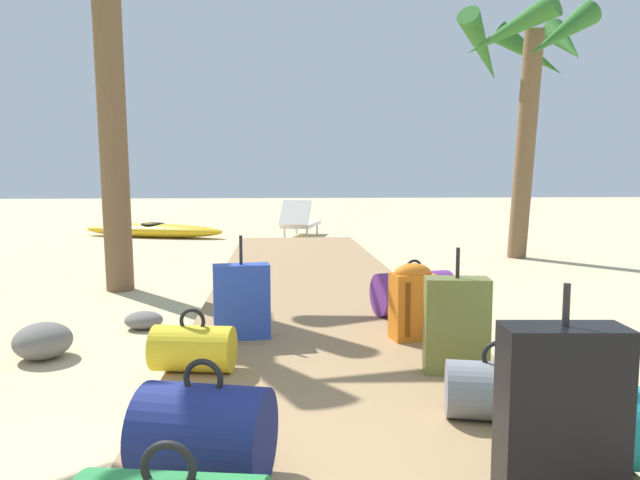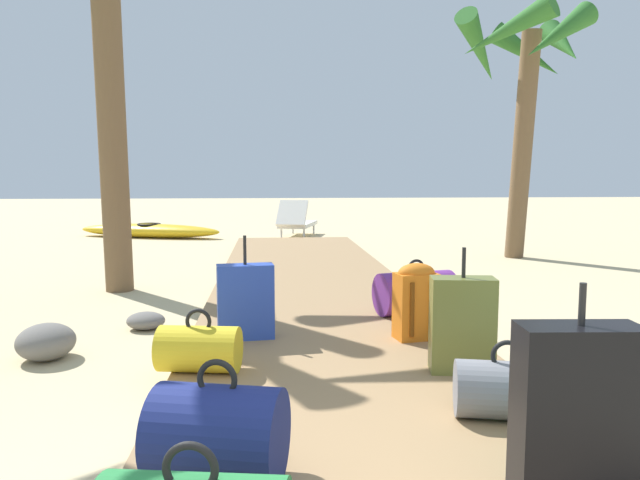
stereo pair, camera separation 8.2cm
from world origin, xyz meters
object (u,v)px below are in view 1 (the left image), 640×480
(suitcase_olive, at_px, (456,325))
(duffel_bag_purple, at_px, (413,293))
(suitcase_blue, at_px, (242,301))
(duffel_bag_teal, at_px, (604,428))
(backpack_orange, at_px, (412,299))
(lounge_chair, at_px, (300,222))
(duffel_bag_navy, at_px, (204,434))
(kayak, at_px, (153,230))
(palm_tree_far_right, at_px, (526,70))
(duffel_bag_yellow, at_px, (193,348))
(suitcase_black, at_px, (561,426))
(duffel_bag_grey, at_px, (497,390))

(suitcase_olive, distance_m, duffel_bag_purple, 1.55)
(suitcase_blue, relative_size, duffel_bag_teal, 1.31)
(backpack_orange, xyz_separation_m, lounge_chair, (-0.51, 8.27, -0.05))
(duffel_bag_navy, bearing_deg, lounge_chair, 85.67)
(duffel_bag_purple, relative_size, duffel_bag_teal, 1.27)
(suitcase_blue, distance_m, kayak, 8.65)
(suitcase_olive, distance_m, palm_tree_far_right, 6.50)
(suitcase_olive, distance_m, backpack_orange, 0.76)
(kayak, bearing_deg, suitcase_olive, -67.80)
(duffel_bag_purple, height_order, duffel_bag_teal, duffel_bag_purple)
(duffel_bag_yellow, bearing_deg, duffel_bag_navy, -80.08)
(suitcase_blue, xyz_separation_m, lounge_chair, (0.75, 8.15, -0.03))
(backpack_orange, distance_m, suitcase_blue, 1.27)
(suitcase_olive, height_order, duffel_bag_purple, suitcase_olive)
(suitcase_olive, bearing_deg, suitcase_black, -94.52)
(suitcase_olive, distance_m, kayak, 9.92)
(duffel_bag_yellow, bearing_deg, backpack_orange, 21.98)
(suitcase_black, bearing_deg, duffel_bag_purple, 85.94)
(duffel_bag_teal, height_order, lounge_chair, lounge_chair)
(duffel_bag_purple, relative_size, duffel_bag_yellow, 1.40)
(duffel_bag_yellow, bearing_deg, duffel_bag_teal, -35.94)
(palm_tree_far_right, bearing_deg, suitcase_black, -111.96)
(duffel_bag_grey, xyz_separation_m, palm_tree_far_right, (2.68, 6.07, 2.67))
(palm_tree_far_right, bearing_deg, suitcase_olive, -116.52)
(kayak, bearing_deg, duffel_bag_navy, -77.22)
(duffel_bag_purple, xyz_separation_m, palm_tree_far_right, (2.58, 3.82, 2.63))
(duffel_bag_teal, height_order, suitcase_black, suitcase_black)
(duffel_bag_grey, distance_m, lounge_chair, 9.75)
(kayak, bearing_deg, duffel_bag_grey, -69.29)
(duffel_bag_yellow, bearing_deg, palm_tree_far_right, 50.53)
(duffel_bag_yellow, bearing_deg, suitcase_blue, 70.57)
(duffel_bag_yellow, bearing_deg, lounge_chair, 83.51)
(duffel_bag_grey, bearing_deg, suitcase_olive, 89.39)
(backpack_orange, height_order, suitcase_black, suitcase_black)
(lounge_chair, bearing_deg, duffel_bag_purple, -84.58)
(duffel_bag_grey, height_order, suitcase_blue, suitcase_blue)
(duffel_bag_purple, xyz_separation_m, suitcase_black, (-0.22, -3.12, 0.16))
(duffel_bag_purple, relative_size, duffel_bag_navy, 1.28)
(lounge_chair, bearing_deg, suitcase_olive, -86.11)
(backpack_orange, bearing_deg, suitcase_blue, 174.67)
(duffel_bag_teal, relative_size, lounge_chair, 0.36)
(suitcase_blue, xyz_separation_m, kayak, (-2.38, 8.31, -0.21))
(duffel_bag_navy, distance_m, palm_tree_far_right, 8.16)
(suitcase_olive, bearing_deg, backpack_orange, 97.62)
(suitcase_black, relative_size, lounge_chair, 0.52)
(palm_tree_far_right, relative_size, kayak, 1.18)
(duffel_bag_navy, xyz_separation_m, palm_tree_far_right, (4.06, 6.57, 2.62))
(duffel_bag_yellow, xyz_separation_m, palm_tree_far_right, (4.30, 5.22, 2.67))
(duffel_bag_purple, relative_size, suitcase_blue, 0.97)
(backpack_orange, xyz_separation_m, suitcase_black, (-0.02, -2.34, 0.05))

